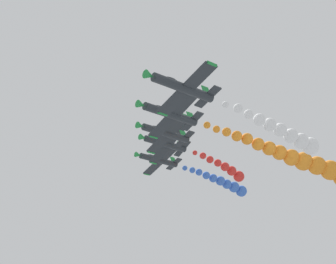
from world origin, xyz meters
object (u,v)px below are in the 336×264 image
Objects in this scene: airplane_right_inner at (165,133)px; airplane_right_outer at (158,160)px; airplane_left_outer at (165,144)px; airplane_lead at (182,87)px; airplane_left_inner at (170,114)px.

airplane_right_outer is (18.45, -13.99, 2.90)m from airplane_right_inner.
airplane_right_inner is at bearing 139.76° from airplane_left_outer.
airplane_lead is at bearing 142.85° from airplane_left_outer.
airplane_left_inner is 1.00× the size of airplane_left_outer.
airplane_right_outer is at bearing -36.44° from airplane_lead.
airplane_right_outer reaches higher than airplane_right_inner.
airplane_right_inner is 23.34m from airplane_right_outer.
airplane_left_inner is 1.00× the size of airplane_right_inner.
airplane_left_outer is 12.37m from airplane_right_outer.
airplane_left_outer is at bearing -40.24° from airplane_right_inner.
airplane_lead is at bearing 146.34° from airplane_left_inner.
airplane_left_outer reaches higher than airplane_right_inner.
airplane_lead is 11.45m from airplane_left_inner.
airplane_lead is at bearing 143.56° from airplane_right_outer.
airplane_left_inner is 12.36m from airplane_right_inner.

